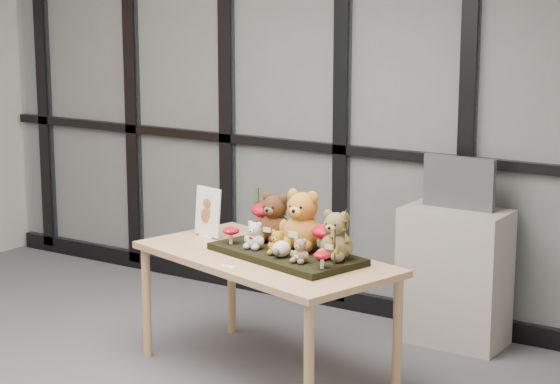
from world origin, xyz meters
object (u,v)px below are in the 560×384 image
Objects in this scene: monitor at (459,183)px; mushroom_front_left at (231,235)px; display_table at (265,268)px; bear_tan_back at (336,232)px; bear_pooh_yellow at (303,217)px; bear_beige_small at (300,249)px; mushroom_back_left at (268,218)px; sign_holder at (208,214)px; diorama_tray at (286,254)px; mushroom_front_right at (322,259)px; plush_cream_hedgehog at (281,248)px; cabinet at (454,276)px; bear_small_yellow at (278,241)px; mushroom_back_right at (327,238)px; bear_white_bow at (255,234)px; bear_brown_medium at (275,215)px.

mushroom_front_left is at bearing -128.09° from monitor.
bear_tan_back is (0.41, 0.04, 0.24)m from display_table.
bear_pooh_yellow is 1.07m from monitor.
bear_beige_small is 0.57m from mushroom_back_left.
monitor reaches higher than sign_holder.
mushroom_back_left is (-0.30, 0.13, -0.07)m from bear_pooh_yellow.
diorama_tray is 0.38m from mushroom_front_right.
plush_cream_hedgehog is 0.38m from mushroom_front_left.
mushroom_back_left is 0.50× the size of monitor.
plush_cream_hedgehog is at bearing 166.19° from mushroom_front_right.
mushroom_front_right is at bearing 2.74° from bear_beige_small.
bear_beige_small is 1.27m from cabinet.
display_table is 10.86× the size of bear_small_yellow.
bear_tan_back reaches higher than mushroom_front_right.
bear_small_yellow is at bearing -114.65° from cabinet.
diorama_tray is at bearing -169.34° from mushroom_back_right.
display_table is at bearing 165.72° from plush_cream_hedgehog.
mushroom_back_left is 1.19m from cabinet.
bear_tan_back reaches higher than diorama_tray.
bear_pooh_yellow is at bearing 72.33° from diorama_tray.
diorama_tray reaches higher than display_table.
monitor is at bearing 81.43° from mushroom_front_right.
bear_pooh_yellow is 0.81× the size of monitor.
monitor reaches higher than bear_small_yellow.
bear_small_yellow reaches higher than mushroom_front_right.
mushroom_front_left is at bearing -147.99° from bear_pooh_yellow.
bear_tan_back is 0.22m from mushroom_front_right.
bear_tan_back is at bearing 22.62° from bear_white_bow.
bear_pooh_yellow is 1.96× the size of mushroom_back_right.
sign_holder is at bearing -176.58° from diorama_tray.
bear_beige_small is (-0.11, -0.16, -0.07)m from bear_tan_back.
bear_tan_back is at bearing -102.25° from cabinet.
mushroom_front_left is at bearing -176.78° from plush_cream_hedgehog.
mushroom_front_left is (-0.33, 0.05, -0.02)m from bear_small_yellow.
plush_cream_hedgehog is at bearing -18.12° from bear_small_yellow.
plush_cream_hedgehog is (0.04, -0.12, 0.06)m from diorama_tray.
bear_brown_medium is at bearing 155.45° from diorama_tray.
bear_beige_small is at bearing -108.99° from bear_tan_back.
bear_brown_medium is at bearing 13.08° from sign_holder.
display_table is at bearing -121.12° from cabinet.
sign_holder reaches higher than cabinet.
cabinet is at bearing 50.95° from sign_holder.
diorama_tray is 0.35m from mushroom_back_left.
mushroom_back_left reaches higher than display_table.
monitor is at bearing 80.75° from bear_small_yellow.
bear_beige_small is (0.35, -0.10, -0.01)m from bear_white_bow.
bear_beige_small is at bearing -6.99° from sign_holder.
mushroom_front_right is (0.28, -0.07, 0.00)m from plush_cream_hedgehog.
sign_holder is 0.67× the size of monitor.
diorama_tray is at bearing -24.55° from bear_brown_medium.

